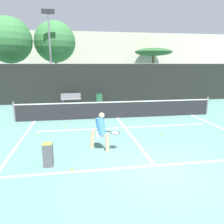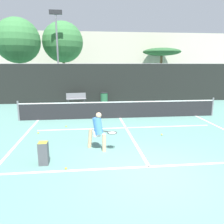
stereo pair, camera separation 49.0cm
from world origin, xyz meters
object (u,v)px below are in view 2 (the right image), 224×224
object	(u,v)px
player_practicing	(98,130)
trash_bin	(104,98)
ball_hopper	(43,153)
parked_car	(147,89)
courtside_bench	(76,98)

from	to	relation	value
player_practicing	trash_bin	size ratio (longest dim) A/B	1.60
ball_hopper	parked_car	world-z (taller)	parked_car
courtside_bench	trash_bin	distance (m)	2.12
courtside_bench	player_practicing	bearing A→B (deg)	-88.79
player_practicing	ball_hopper	xyz separation A→B (m)	(-1.69, -0.98, -0.37)
trash_bin	player_practicing	bearing A→B (deg)	-95.53
parked_car	player_practicing	bearing A→B (deg)	-111.75
trash_bin	courtside_bench	bearing A→B (deg)	-175.54
ball_hopper	parked_car	distance (m)	16.09
ball_hopper	courtside_bench	bearing A→B (deg)	87.34
trash_bin	parked_car	xyz separation A→B (m)	(4.48, 4.23, 0.16)
player_practicing	ball_hopper	world-z (taller)	player_practicing
courtside_bench	parked_car	world-z (taller)	parked_car
ball_hopper	parked_car	bearing A→B (deg)	63.96
player_practicing	parked_car	distance (m)	14.51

